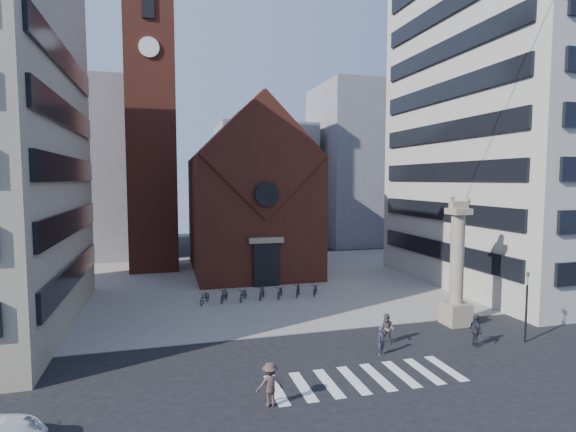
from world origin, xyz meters
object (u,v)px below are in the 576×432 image
at_px(traffic_light, 526,305).
at_px(pedestrian_0, 381,341).
at_px(pedestrian_1, 387,329).
at_px(pedestrian_2, 476,331).
at_px(lion_column, 457,274).
at_px(scooter_0, 205,297).

bearing_deg(traffic_light, pedestrian_0, 176.75).
height_order(pedestrian_1, pedestrian_2, pedestrian_2).
bearing_deg(pedestrian_0, pedestrian_1, 24.31).
bearing_deg(pedestrian_0, pedestrian_2, -31.17).
bearing_deg(lion_column, traffic_light, -63.54).
bearing_deg(pedestrian_2, scooter_0, 53.29).
height_order(traffic_light, pedestrian_2, traffic_light).
bearing_deg(traffic_light, lion_column, 116.46).
distance_m(pedestrian_0, pedestrian_2, 5.96).
bearing_deg(pedestrian_2, lion_column, -13.92).
height_order(lion_column, pedestrian_1, lion_column).
bearing_deg(pedestrian_0, lion_column, -2.61).
relative_size(traffic_light, pedestrian_1, 2.34).
xyz_separation_m(lion_column, scooter_0, (-15.95, 9.61, -2.90)).
height_order(pedestrian_0, scooter_0, pedestrian_0).
bearing_deg(pedestrian_0, scooter_0, 95.43).
xyz_separation_m(pedestrian_0, pedestrian_1, (1.09, 1.41, 0.11)).
xyz_separation_m(traffic_light, pedestrian_1, (-8.22, 1.94, -1.37)).
xyz_separation_m(pedestrian_0, pedestrian_2, (5.95, -0.33, 0.14)).
bearing_deg(pedestrian_2, pedestrian_0, 92.72).
bearing_deg(scooter_0, traffic_light, -13.01).
bearing_deg(scooter_0, pedestrian_2, -18.43).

